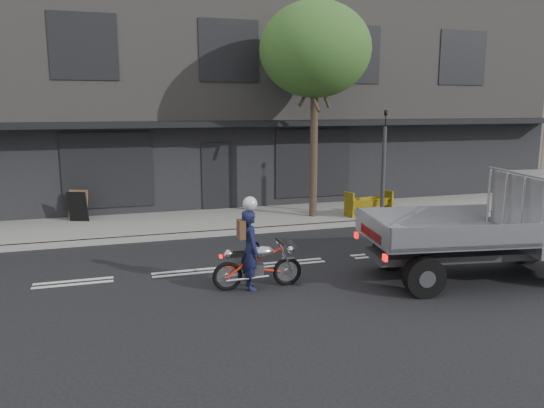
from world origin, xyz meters
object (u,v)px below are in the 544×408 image
(motorcycle, at_px, (258,264))
(rider, at_px, (250,250))
(construction_barrier, at_px, (372,204))
(traffic_light_pole, at_px, (383,170))
(sandwich_board, at_px, (78,207))
(street_tree, at_px, (315,50))
(flatbed_ute, at_px, (534,216))

(motorcycle, xyz_separation_m, rider, (-0.15, 0.00, 0.32))
(construction_barrier, bearing_deg, traffic_light_pole, -33.24)
(traffic_light_pole, relative_size, motorcycle, 1.89)
(construction_barrier, distance_m, sandwich_board, 9.09)
(street_tree, xyz_separation_m, flatbed_ute, (2.44, -6.59, -3.97))
(motorcycle, height_order, rider, rider)
(motorcycle, distance_m, construction_barrier, 7.11)
(rider, xyz_separation_m, flatbed_ute, (5.99, -1.00, 0.50))
(sandwich_board, bearing_deg, construction_barrier, 9.29)
(rider, bearing_deg, street_tree, -30.24)
(street_tree, bearing_deg, sandwich_board, 169.69)
(street_tree, xyz_separation_m, traffic_light_pole, (2.00, -0.85, -3.63))
(motorcycle, xyz_separation_m, construction_barrier, (5.13, 4.92, 0.07))
(street_tree, xyz_separation_m, construction_barrier, (1.73, -0.68, -4.72))
(street_tree, distance_m, flatbed_ute, 8.07)
(rider, bearing_deg, flatbed_ute, -97.29)
(sandwich_board, bearing_deg, traffic_light_pole, 8.60)
(traffic_light_pole, height_order, flatbed_ute, traffic_light_pole)
(motorcycle, relative_size, flatbed_ute, 0.36)
(motorcycle, xyz_separation_m, flatbed_ute, (5.84, -1.00, 0.82))
(motorcycle, relative_size, rider, 1.15)
(street_tree, distance_m, rider, 8.00)
(street_tree, bearing_deg, flatbed_ute, -69.66)
(motorcycle, height_order, flatbed_ute, flatbed_ute)
(traffic_light_pole, distance_m, sandwich_board, 9.44)
(flatbed_ute, bearing_deg, traffic_light_pole, 102.97)
(flatbed_ute, relative_size, sandwich_board, 5.55)
(construction_barrier, relative_size, sandwich_board, 1.57)
(flatbed_ute, bearing_deg, sandwich_board, 149.06)
(sandwich_board, bearing_deg, street_tree, 11.53)
(motorcycle, bearing_deg, rider, -177.87)
(street_tree, relative_size, motorcycle, 3.64)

